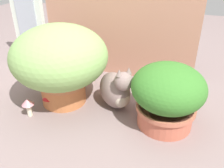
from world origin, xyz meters
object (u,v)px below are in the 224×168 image
object	(u,v)px
grass_planter	(60,60)
mushroom_ornament_red	(49,98)
cat	(116,90)
mushroom_ornament_pink	(28,104)
leafy_planter	(167,95)

from	to	relation	value
grass_planter	mushroom_ornament_red	distance (m)	0.25
mushroom_ornament_red	cat	bearing A→B (deg)	23.80
mushroom_ornament_pink	leafy_planter	bearing A→B (deg)	14.18
leafy_planter	mushroom_ornament_red	bearing A→B (deg)	-172.43
leafy_planter	mushroom_ornament_red	distance (m)	0.71
mushroom_ornament_red	grass_planter	bearing A→B (deg)	70.31
leafy_planter	mushroom_ornament_pink	distance (m)	0.80
grass_planter	cat	world-z (taller)	grass_planter
leafy_planter	mushroom_ornament_red	world-z (taller)	leafy_planter
leafy_planter	mushroom_ornament_pink	bearing A→B (deg)	-165.82
leafy_planter	mushroom_ornament_pink	size ratio (longest dim) A/B	3.35
mushroom_ornament_pink	mushroom_ornament_red	world-z (taller)	mushroom_ornament_pink
grass_planter	mushroom_ornament_red	bearing A→B (deg)	-109.69
cat	mushroom_ornament_pink	world-z (taller)	cat
grass_planter	mushroom_ornament_red	xyz separation A→B (m)	(-0.04, -0.11, -0.22)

